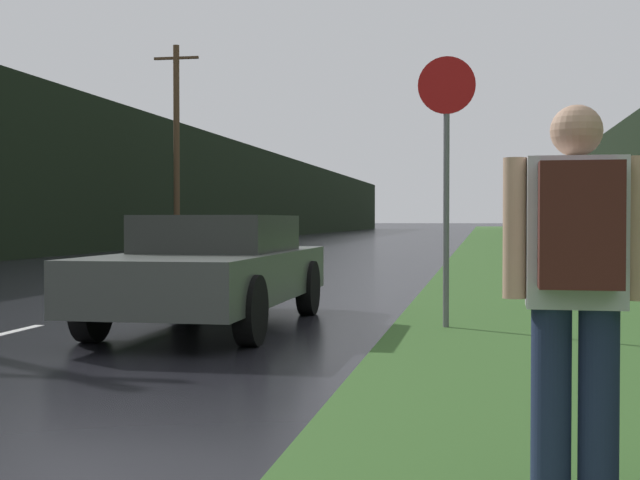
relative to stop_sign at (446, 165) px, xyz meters
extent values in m
cube|color=#386028|center=(2.37, 29.59, -1.88)|extent=(6.00, 240.00, 0.02)
cube|color=silver|center=(-4.77, 4.97, -1.89)|extent=(0.12, 3.00, 0.01)
cube|color=silver|center=(-4.77, 11.97, -1.89)|extent=(0.12, 3.00, 0.01)
cube|color=black|center=(-14.91, 39.59, 1.07)|extent=(2.00, 140.00, 5.92)
cube|color=black|center=(8.37, 39.59, 1.25)|extent=(2.00, 140.00, 6.28)
cylinder|color=#4C3823|center=(-11.35, 22.89, 2.13)|extent=(0.24, 0.24, 8.05)
cube|color=#4C3823|center=(-11.35, 22.89, 5.66)|extent=(1.80, 0.10, 0.10)
cylinder|color=slate|center=(0.00, 0.00, -0.65)|extent=(0.07, 0.07, 2.47)
cylinder|color=#B71414|center=(0.00, 0.00, 0.91)|extent=(0.66, 0.02, 0.66)
cylinder|color=#1E2847|center=(0.70, -6.43, -1.45)|extent=(0.17, 0.17, 0.89)
cylinder|color=#1E2847|center=(0.90, -6.43, -1.45)|extent=(0.17, 0.17, 0.89)
cube|color=silver|center=(0.80, -6.43, -0.68)|extent=(0.41, 0.24, 0.64)
sphere|color=tan|center=(0.80, -6.43, -0.26)|extent=(0.22, 0.22, 0.22)
cylinder|color=tan|center=(0.54, -6.42, -0.67)|extent=(0.10, 0.10, 0.60)
cylinder|color=tan|center=(1.05, -6.43, -0.67)|extent=(0.10, 0.10, 0.60)
cube|color=#471E19|center=(0.80, -6.63, -0.65)|extent=(0.33, 0.18, 0.51)
cube|color=#4C514C|center=(-2.70, -0.29, -1.29)|extent=(1.78, 4.79, 0.56)
cube|color=#2D302D|center=(-2.70, -0.05, -0.80)|extent=(1.51, 2.16, 0.43)
cylinder|color=black|center=(-1.85, -1.77, -1.53)|extent=(0.20, 0.71, 0.71)
cylinder|color=black|center=(-3.54, -1.77, -1.53)|extent=(0.20, 0.71, 0.71)
cylinder|color=black|center=(-1.85, 1.20, -1.53)|extent=(0.20, 0.71, 0.71)
cylinder|color=black|center=(-3.54, 1.20, -1.53)|extent=(0.20, 0.71, 0.71)
camera|label=1|loc=(0.41, -10.32, -0.63)|focal=50.00mm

